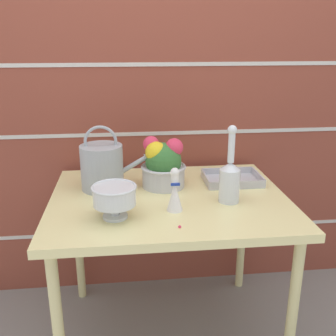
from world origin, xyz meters
The scene contains 10 objects.
ground_plane centered at (0.00, 0.00, 0.00)m, with size 12.00×12.00×0.00m, color gray.
brick_wall centered at (0.00, 0.49, 1.10)m, with size 3.60×0.08×2.20m.
patio_table centered at (0.00, 0.00, 0.67)m, with size 1.04×0.82×0.74m.
watering_can centered at (-0.29, 0.13, 0.85)m, with size 0.34×0.19×0.30m.
crystal_pedestal_bowl centered at (-0.23, -0.19, 0.83)m, with size 0.18×0.18×0.13m.
flower_planter centered at (-0.01, 0.13, 0.85)m, with size 0.21×0.21×0.24m.
glass_decanter centered at (0.25, -0.08, 0.85)m, with size 0.09×0.09×0.33m.
figurine_vase centered at (0.01, -0.15, 0.81)m, with size 0.07×0.07×0.18m.
wire_tray centered at (0.33, 0.15, 0.75)m, with size 0.27×0.21×0.04m.
fallen_petal centered at (0.01, -0.30, 0.74)m, with size 0.01×0.01×0.01m.
Camera 1 is at (-0.18, -1.60, 1.41)m, focal length 42.00 mm.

